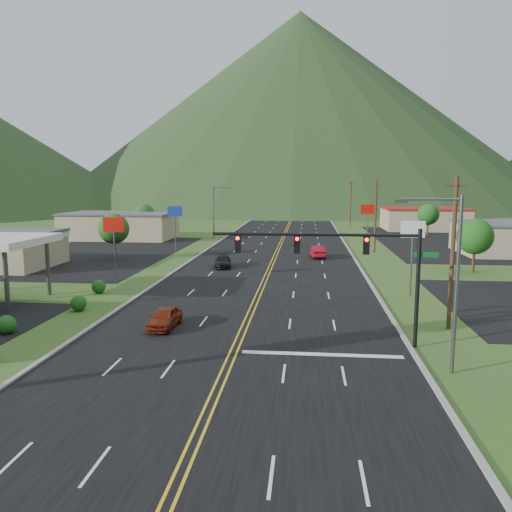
# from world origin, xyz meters

# --- Properties ---
(ground) EXTENTS (500.00, 500.00, 0.00)m
(ground) POSITION_xyz_m (0.00, 0.00, 0.00)
(ground) COLOR #2D4F1C
(ground) RESTS_ON ground
(road) EXTENTS (20.00, 460.00, 0.04)m
(road) POSITION_xyz_m (0.00, 0.00, 0.00)
(road) COLOR black
(road) RESTS_ON ground
(curb_east) EXTENTS (0.30, 460.00, 0.14)m
(curb_east) POSITION_xyz_m (10.15, 0.00, 0.00)
(curb_east) COLOR gray
(curb_east) RESTS_ON ground
(traffic_signal) EXTENTS (13.10, 0.43, 7.00)m
(traffic_signal) POSITION_xyz_m (6.48, 14.00, 5.33)
(traffic_signal) COLOR black
(traffic_signal) RESTS_ON ground
(streetlight_east) EXTENTS (3.28, 0.25, 9.00)m
(streetlight_east) POSITION_xyz_m (11.18, 10.00, 5.18)
(streetlight_east) COLOR #59595E
(streetlight_east) RESTS_ON ground
(streetlight_west) EXTENTS (3.28, 0.25, 9.00)m
(streetlight_west) POSITION_xyz_m (-11.68, 70.00, 5.18)
(streetlight_west) COLOR #59595E
(streetlight_west) RESTS_ON ground
(building_west_far) EXTENTS (18.40, 11.40, 4.50)m
(building_west_far) POSITION_xyz_m (-28.00, 68.00, 2.26)
(building_west_far) COLOR tan
(building_west_far) RESTS_ON ground
(building_east_far) EXTENTS (16.40, 12.40, 4.50)m
(building_east_far) POSITION_xyz_m (28.00, 90.00, 2.26)
(building_east_far) COLOR tan
(building_east_far) RESTS_ON ground
(pole_sign_west_a) EXTENTS (2.00, 0.18, 6.40)m
(pole_sign_west_a) POSITION_xyz_m (-14.00, 30.00, 5.05)
(pole_sign_west_a) COLOR #59595E
(pole_sign_west_a) RESTS_ON ground
(pole_sign_west_b) EXTENTS (2.00, 0.18, 6.40)m
(pole_sign_west_b) POSITION_xyz_m (-14.00, 52.00, 5.05)
(pole_sign_west_b) COLOR #59595E
(pole_sign_west_b) RESTS_ON ground
(pole_sign_east_a) EXTENTS (2.00, 0.18, 6.40)m
(pole_sign_east_a) POSITION_xyz_m (13.00, 28.00, 5.05)
(pole_sign_east_a) COLOR #59595E
(pole_sign_east_a) RESTS_ON ground
(pole_sign_east_b) EXTENTS (2.00, 0.18, 6.40)m
(pole_sign_east_b) POSITION_xyz_m (13.00, 60.00, 5.05)
(pole_sign_east_b) COLOR #59595E
(pole_sign_east_b) RESTS_ON ground
(tree_west_a) EXTENTS (3.84, 3.84, 5.82)m
(tree_west_a) POSITION_xyz_m (-20.00, 45.00, 3.89)
(tree_west_a) COLOR #382314
(tree_west_a) RESTS_ON ground
(tree_west_b) EXTENTS (3.84, 3.84, 5.82)m
(tree_west_b) POSITION_xyz_m (-25.00, 72.00, 3.89)
(tree_west_b) COLOR #382314
(tree_west_b) RESTS_ON ground
(tree_east_a) EXTENTS (3.84, 3.84, 5.82)m
(tree_east_a) POSITION_xyz_m (22.00, 40.00, 3.89)
(tree_east_a) COLOR #382314
(tree_east_a) RESTS_ON ground
(tree_east_b) EXTENTS (3.84, 3.84, 5.82)m
(tree_east_b) POSITION_xyz_m (26.00, 78.00, 3.89)
(tree_east_b) COLOR #382314
(tree_east_b) RESTS_ON ground
(utility_pole_a) EXTENTS (1.60, 0.28, 10.00)m
(utility_pole_a) POSITION_xyz_m (13.50, 18.00, 5.13)
(utility_pole_a) COLOR #382314
(utility_pole_a) RESTS_ON ground
(utility_pole_b) EXTENTS (1.60, 0.28, 10.00)m
(utility_pole_b) POSITION_xyz_m (13.50, 55.00, 5.13)
(utility_pole_b) COLOR #382314
(utility_pole_b) RESTS_ON ground
(utility_pole_c) EXTENTS (1.60, 0.28, 10.00)m
(utility_pole_c) POSITION_xyz_m (13.50, 95.00, 5.13)
(utility_pole_c) COLOR #382314
(utility_pole_c) RESTS_ON ground
(utility_pole_d) EXTENTS (1.60, 0.28, 10.00)m
(utility_pole_d) POSITION_xyz_m (13.50, 135.00, 5.13)
(utility_pole_d) COLOR #382314
(utility_pole_d) RESTS_ON ground
(mountain_n) EXTENTS (220.00, 220.00, 85.00)m
(mountain_n) POSITION_xyz_m (0.00, 220.00, 42.50)
(mountain_n) COLOR #193418
(mountain_n) RESTS_ON ground
(car_red_near) EXTENTS (1.74, 4.03, 1.35)m
(car_red_near) POSITION_xyz_m (-5.26, 16.27, 0.68)
(car_red_near) COLOR maroon
(car_red_near) RESTS_ON ground
(car_dark_mid) EXTENTS (2.51, 4.76, 1.32)m
(car_dark_mid) POSITION_xyz_m (-5.42, 40.36, 0.66)
(car_dark_mid) COLOR black
(car_dark_mid) RESTS_ON ground
(car_red_far) EXTENTS (2.00, 4.76, 1.53)m
(car_red_far) POSITION_xyz_m (5.53, 48.94, 0.76)
(car_red_far) COLOR maroon
(car_red_far) RESTS_ON ground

